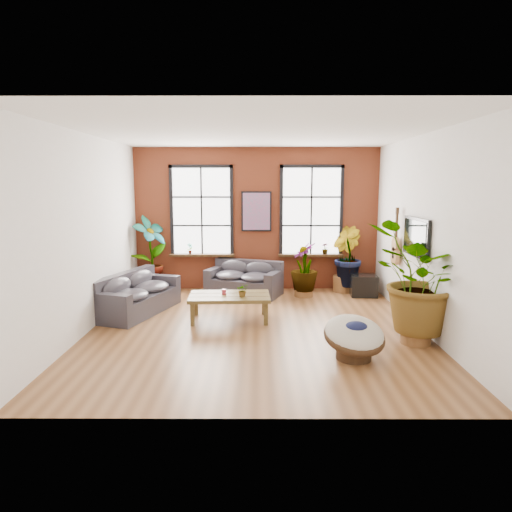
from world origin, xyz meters
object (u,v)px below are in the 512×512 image
(coffee_table, at_px, (230,298))
(papasan_chair, at_px, (354,336))
(sofa_back, at_px, (245,279))
(sofa_left, at_px, (136,295))

(coffee_table, height_order, papasan_chair, papasan_chair)
(sofa_back, distance_m, papasan_chair, 4.46)
(sofa_left, distance_m, coffee_table, 2.02)
(coffee_table, bearing_deg, sofa_back, 81.50)
(sofa_back, distance_m, coffee_table, 2.12)
(sofa_left, bearing_deg, coffee_table, -86.22)
(sofa_left, height_order, papasan_chair, sofa_left)
(papasan_chair, bearing_deg, coffee_table, 123.12)
(sofa_back, relative_size, sofa_left, 0.86)
(sofa_left, xyz_separation_m, papasan_chair, (3.96, -2.50, -0.01))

